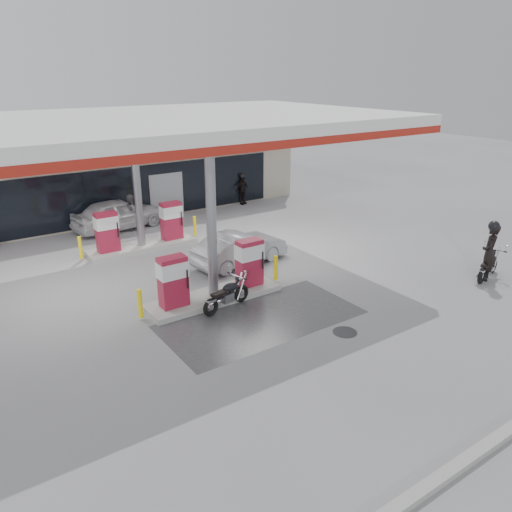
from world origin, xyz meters
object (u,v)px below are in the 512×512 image
(biker_main, at_px, (489,253))
(attendant, at_px, (131,212))
(pump_island_near, at_px, (213,279))
(hatchback_silver, at_px, (240,248))
(biker_walking, at_px, (242,190))
(parked_motorcycle, at_px, (227,296))
(pump_island_far, at_px, (141,232))
(main_motorcycle, at_px, (488,267))
(parked_car_right, at_px, (197,190))
(sedan_white, at_px, (118,214))

(biker_main, height_order, attendant, biker_main)
(pump_island_near, xyz_separation_m, attendant, (0.68, 8.80, 0.13))
(biker_main, bearing_deg, hatchback_silver, -74.02)
(biker_main, xyz_separation_m, hatchback_silver, (-6.40, 6.24, -0.39))
(pump_island_near, distance_m, biker_walking, 12.33)
(parked_motorcycle, bearing_deg, pump_island_far, 77.68)
(main_motorcycle, height_order, biker_main, biker_main)
(biker_main, distance_m, hatchback_silver, 8.95)
(main_motorcycle, distance_m, biker_main, 0.62)
(pump_island_far, relative_size, main_motorcycle, 2.75)
(biker_walking, bearing_deg, parked_motorcycle, -141.18)
(pump_island_far, height_order, biker_main, biker_main)
(pump_island_near, bearing_deg, attendant, 85.58)
(pump_island_near, xyz_separation_m, parked_car_right, (5.82, 12.00, -0.14))
(main_motorcycle, distance_m, attendant, 15.27)
(hatchback_silver, xyz_separation_m, parked_car_right, (3.39, 9.80, -0.06))
(sedan_white, distance_m, attendant, 0.63)
(biker_main, relative_size, biker_walking, 1.25)
(parked_motorcycle, xyz_separation_m, parked_car_right, (5.78, 12.79, 0.14))
(pump_island_near, xyz_separation_m, biker_walking, (7.48, 9.80, 0.10))
(parked_motorcycle, height_order, biker_walking, biker_walking)
(pump_island_far, height_order, attendant, pump_island_far)
(pump_island_near, bearing_deg, parked_car_right, 64.14)
(sedan_white, bearing_deg, main_motorcycle, -155.64)
(main_motorcycle, distance_m, sedan_white, 15.86)
(pump_island_far, bearing_deg, pump_island_near, -90.00)
(main_motorcycle, xyz_separation_m, biker_walking, (-1.53, 13.79, 0.38))
(sedan_white, height_order, hatchback_silver, sedan_white)
(attendant, relative_size, hatchback_silver, 0.44)
(hatchback_silver, distance_m, biker_walking, 9.13)
(pump_island_far, height_order, parked_car_right, pump_island_far)
(pump_island_near, height_order, attendant, pump_island_near)
(parked_motorcycle, bearing_deg, parked_car_right, 53.07)
(main_motorcycle, relative_size, parked_motorcycle, 0.99)
(pump_island_near, relative_size, hatchback_silver, 1.34)
(pump_island_far, bearing_deg, sedan_white, 86.41)
(main_motorcycle, height_order, sedan_white, sedan_white)
(biker_main, relative_size, hatchback_silver, 0.53)
(pump_island_far, distance_m, biker_main, 13.37)
(sedan_white, xyz_separation_m, attendant, (0.48, -0.40, 0.11))
(attendant, distance_m, hatchback_silver, 6.83)
(sedan_white, bearing_deg, biker_main, -156.30)
(parked_motorcycle, bearing_deg, biker_walking, 42.29)
(biker_main, bearing_deg, attendant, -87.37)
(sedan_white, relative_size, biker_walking, 2.62)
(pump_island_far, distance_m, hatchback_silver, 4.51)
(parked_car_right, bearing_deg, main_motorcycle, -155.19)
(biker_main, xyz_separation_m, attendant, (-8.15, 12.84, -0.18))
(parked_motorcycle, height_order, parked_car_right, parked_car_right)
(parked_motorcycle, distance_m, attendant, 9.62)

